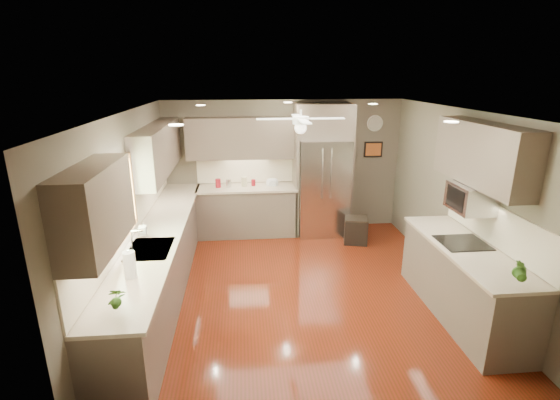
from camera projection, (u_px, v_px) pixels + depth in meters
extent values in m
plane|color=#471A09|center=(301.00, 289.00, 5.81)|extent=(5.00, 5.00, 0.00)
plane|color=white|center=(304.00, 112.00, 5.06)|extent=(5.00, 5.00, 0.00)
plane|color=#5E5647|center=(283.00, 166.00, 7.81)|extent=(4.50, 0.00, 4.50)
plane|color=#5E5647|center=(351.00, 310.00, 3.06)|extent=(4.50, 0.00, 4.50)
plane|color=#5E5647|center=(130.00, 212.00, 5.23)|extent=(0.00, 5.00, 5.00)
plane|color=#5E5647|center=(462.00, 202.00, 5.64)|extent=(0.00, 5.00, 5.00)
cylinder|color=maroon|center=(218.00, 183.00, 7.48)|extent=(0.10, 0.10, 0.16)
cylinder|color=silver|center=(229.00, 183.00, 7.51)|extent=(0.10, 0.10, 0.15)
cylinder|color=#B5B187|center=(244.00, 181.00, 7.57)|extent=(0.14, 0.14, 0.17)
cylinder|color=maroon|center=(253.00, 183.00, 7.60)|extent=(0.08, 0.08, 0.12)
imported|color=white|center=(143.00, 229.00, 5.20)|extent=(0.11, 0.11, 0.21)
imported|color=#2D5819|center=(114.00, 298.00, 3.53)|extent=(0.17, 0.13, 0.29)
imported|color=#2D5819|center=(521.00, 272.00, 3.99)|extent=(0.20, 0.18, 0.29)
imported|color=#B5B187|center=(272.00, 185.00, 7.58)|extent=(0.24, 0.24, 0.06)
cube|color=brown|center=(162.00, 262.00, 5.64)|extent=(0.60, 4.70, 0.90)
cube|color=beige|center=(160.00, 230.00, 5.50)|extent=(0.65, 4.70, 0.04)
cube|color=beige|center=(134.00, 212.00, 5.39)|extent=(0.02, 4.70, 0.50)
cube|color=brown|center=(247.00, 211.00, 7.70)|extent=(1.85, 0.60, 0.90)
cube|color=beige|center=(247.00, 188.00, 7.54)|extent=(1.85, 0.65, 0.04)
cube|color=beige|center=(246.00, 170.00, 7.75)|extent=(1.85, 0.02, 0.50)
cube|color=brown|center=(96.00, 208.00, 3.56)|extent=(0.33, 1.20, 0.75)
cube|color=brown|center=(159.00, 149.00, 6.31)|extent=(0.33, 2.40, 0.75)
cube|color=brown|center=(245.00, 138.00, 7.42)|extent=(2.15, 0.33, 0.75)
cube|color=brown|center=(482.00, 154.00, 4.87)|extent=(0.33, 1.70, 0.75)
cube|color=#BFF2B2|center=(118.00, 201.00, 4.67)|extent=(0.01, 1.00, 0.80)
cube|color=brown|center=(115.00, 164.00, 4.54)|extent=(0.05, 1.12, 0.06)
cube|color=brown|center=(124.00, 236.00, 4.80)|extent=(0.05, 1.12, 0.06)
cube|color=brown|center=(105.00, 216.00, 4.17)|extent=(0.05, 0.06, 0.80)
cube|color=brown|center=(132.00, 189.00, 5.17)|extent=(0.05, 0.06, 0.80)
cube|color=silver|center=(150.00, 250.00, 4.88)|extent=(0.50, 0.70, 0.03)
cube|color=#262626|center=(150.00, 252.00, 4.89)|extent=(0.44, 0.62, 0.05)
cylinder|color=silver|center=(132.00, 241.00, 4.83)|extent=(0.02, 0.02, 0.24)
cylinder|color=silver|center=(136.00, 231.00, 4.80)|extent=(0.16, 0.02, 0.02)
cube|color=silver|center=(322.00, 187.00, 7.63)|extent=(0.92, 0.72, 1.82)
cube|color=black|center=(325.00, 206.00, 7.39)|extent=(0.88, 0.02, 0.02)
cube|color=black|center=(327.00, 174.00, 7.20)|extent=(0.01, 0.02, 1.00)
cylinder|color=silver|center=(323.00, 174.00, 7.16)|extent=(0.02, 0.02, 0.90)
cylinder|color=silver|center=(331.00, 174.00, 7.18)|extent=(0.02, 0.02, 0.90)
cube|color=brown|center=(324.00, 121.00, 7.33)|extent=(1.04, 0.60, 0.63)
cube|color=brown|center=(296.00, 187.00, 7.65)|extent=(0.06, 0.60, 1.82)
cube|color=brown|center=(347.00, 186.00, 7.74)|extent=(0.06, 0.60, 1.82)
cube|color=brown|center=(463.00, 282.00, 5.09)|extent=(0.65, 2.20, 0.90)
cube|color=beige|center=(467.00, 248.00, 4.95)|extent=(0.70, 2.20, 0.04)
cube|color=beige|center=(496.00, 226.00, 4.89)|extent=(0.02, 2.20, 0.50)
cube|color=black|center=(463.00, 243.00, 5.03)|extent=(0.56, 0.52, 0.01)
cube|color=silver|center=(471.00, 198.00, 5.03)|extent=(0.42, 0.55, 0.34)
cube|color=black|center=(455.00, 198.00, 5.01)|extent=(0.02, 0.40, 0.26)
cylinder|color=white|center=(301.00, 113.00, 5.36)|extent=(0.03, 0.03, 0.08)
cylinder|color=white|center=(301.00, 120.00, 5.39)|extent=(0.22, 0.22, 0.10)
sphere|color=white|center=(301.00, 128.00, 5.42)|extent=(0.16, 0.16, 0.16)
cube|color=white|center=(327.00, 119.00, 5.41)|extent=(0.48, 0.11, 0.01)
cube|color=white|center=(297.00, 116.00, 5.72)|extent=(0.11, 0.48, 0.01)
cube|color=white|center=(274.00, 119.00, 5.35)|extent=(0.48, 0.11, 0.01)
cube|color=white|center=(305.00, 122.00, 5.05)|extent=(0.11, 0.48, 0.01)
cylinder|color=white|center=(201.00, 105.00, 6.17)|extent=(0.14, 0.14, 0.01)
cylinder|color=white|center=(373.00, 104.00, 6.42)|extent=(0.14, 0.14, 0.01)
cylinder|color=white|center=(176.00, 125.00, 3.80)|extent=(0.14, 0.14, 0.01)
cylinder|color=white|center=(451.00, 122.00, 4.04)|extent=(0.14, 0.14, 0.01)
cylinder|color=white|center=(288.00, 102.00, 6.77)|extent=(0.14, 0.14, 0.01)
cylinder|color=white|center=(375.00, 123.00, 7.72)|extent=(0.30, 0.03, 0.30)
cylinder|color=silver|center=(375.00, 123.00, 7.70)|extent=(0.29, 0.00, 0.29)
cube|color=black|center=(373.00, 149.00, 7.86)|extent=(0.36, 0.03, 0.30)
cube|color=#A95221|center=(373.00, 149.00, 7.85)|extent=(0.30, 0.01, 0.24)
cube|color=black|center=(356.00, 230.00, 7.38)|extent=(0.49, 0.49, 0.46)
cube|color=black|center=(356.00, 218.00, 7.31)|extent=(0.47, 0.47, 0.03)
cylinder|color=white|center=(130.00, 265.00, 4.15)|extent=(0.12, 0.12, 0.29)
cylinder|color=silver|center=(130.00, 264.00, 4.15)|extent=(0.02, 0.02, 0.31)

